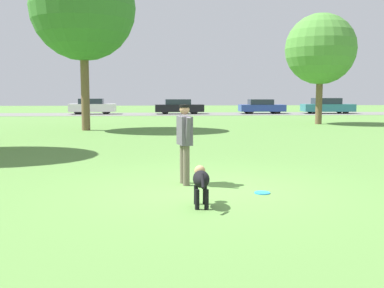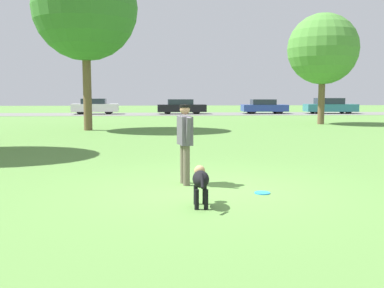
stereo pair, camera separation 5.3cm
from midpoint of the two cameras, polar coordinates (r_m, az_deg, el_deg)
name	(u,v)px [view 1 (the left image)]	position (r m, az deg, el deg)	size (l,w,h in m)	color
ground_plane	(207,189)	(8.43, 1.71, -5.79)	(120.00, 120.00, 0.00)	#56843D
far_road_strip	(168,114)	(39.47, -3.08, 3.82)	(120.00, 6.00, 0.01)	slate
person	(185,137)	(8.76, -1.12, 0.84)	(0.30, 0.72, 1.57)	#665B4C
dog	(201,180)	(7.12, 0.94, -4.62)	(0.28, 0.92, 0.61)	black
frisbee	(262,193)	(8.20, 8.73, -6.14)	(0.28, 0.28, 0.02)	#268CE5
tree_far_left	(83,8)	(22.86, -13.74, 16.41)	(4.99, 4.99, 8.34)	brown
tree_far_right	(321,49)	(27.60, 15.96, 11.48)	(4.08, 4.08, 6.40)	brown
parked_car_white	(92,106)	(40.20, -12.57, 4.68)	(4.00, 1.79, 1.36)	white
parked_car_black	(179,107)	(39.60, -1.72, 4.75)	(4.28, 1.82, 1.30)	black
parked_car_blue	(262,107)	(40.65, 8.78, 4.72)	(4.01, 1.84, 1.29)	#284293
parked_car_teal	(327,106)	(42.25, 16.77, 4.63)	(4.60, 2.01, 1.40)	teal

